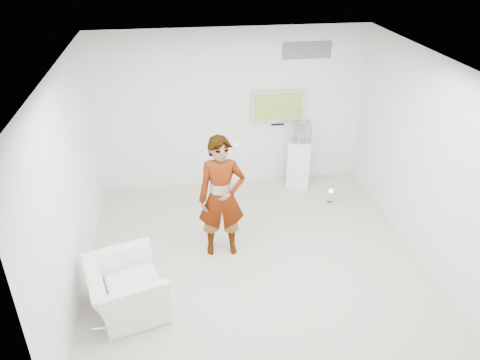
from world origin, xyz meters
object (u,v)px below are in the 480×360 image
at_px(floor_uplight, 330,197).
at_px(pedestal, 299,163).
at_px(person, 222,197).
at_px(armchair, 126,288).
at_px(tv, 278,106).

bearing_deg(floor_uplight, pedestal, 117.55).
distance_m(person, pedestal, 2.59).
xyz_separation_m(person, armchair, (-1.39, -1.08, -0.62)).
bearing_deg(armchair, floor_uplight, -73.61).
bearing_deg(armchair, person, -67.73).
relative_size(person, floor_uplight, 6.71).
bearing_deg(tv, pedestal, -37.33).
height_order(armchair, floor_uplight, armchair).
bearing_deg(pedestal, floor_uplight, -62.45).
height_order(pedestal, floor_uplight, pedestal).
height_order(person, floor_uplight, person).
xyz_separation_m(tv, floor_uplight, (0.80, -1.08, -1.41)).
relative_size(tv, floor_uplight, 3.48).
relative_size(pedestal, floor_uplight, 3.36).
height_order(tv, armchair, tv).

